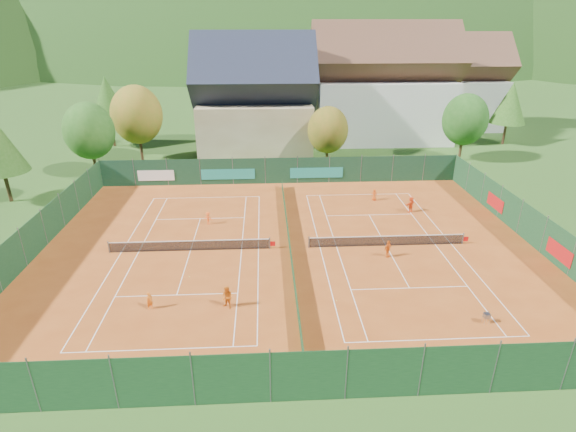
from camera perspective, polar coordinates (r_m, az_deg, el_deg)
The scene contains 31 objects.
ground at distance 36.69m, azimuth 0.17°, elevation -4.14°, with size 600.00×600.00×0.00m, color #254B17.
clay_pad at distance 36.68m, azimuth 0.17°, elevation -4.11°, with size 40.00×32.00×0.01m, color #A04617.
court_markings_left at distance 37.14m, azimuth -12.29°, elevation -4.31°, with size 11.03×23.83×0.00m.
court_markings_right at distance 37.93m, azimuth 12.35°, elevation -3.70°, with size 11.03×23.83×0.00m.
tennis_net_left at distance 36.89m, azimuth -12.11°, elevation -3.63°, with size 13.30×0.10×1.02m.
tennis_net_right at distance 37.75m, azimuth 12.64°, elevation -3.02°, with size 13.30×0.10×1.02m.
court_divider at distance 36.45m, azimuth 0.17°, elevation -3.42°, with size 0.03×28.80×1.00m.
fence_north at distance 50.89m, azimuth -1.37°, elevation 5.73°, with size 40.00×0.10×3.00m.
fence_south at distance 22.68m, azimuth 2.62°, elevation -19.67°, with size 40.00×0.04×3.00m.
fence_west at distance 40.27m, azimuth -29.58°, elevation -2.40°, with size 0.04×32.00×3.00m.
fence_east at distance 42.13m, azimuth 28.46°, elevation -1.11°, with size 0.09×32.00×3.00m.
chalet at distance 63.31m, azimuth -4.21°, elevation 14.02°, with size 16.20×12.00×16.00m.
hotel_block_a at distance 71.39m, azimuth 11.85°, elevation 15.30°, with size 21.60×11.00×17.25m.
hotel_block_b at distance 83.47m, azimuth 20.08°, elevation 15.02°, with size 17.28×10.00×15.50m.
tree_west_front at distance 57.36m, azimuth -23.95°, elevation 9.85°, with size 5.72×5.72×8.69m.
tree_west_mid at distance 61.61m, azimuth -18.66°, elevation 12.09°, with size 6.44×6.44×9.78m.
tree_west_back at distance 70.78m, azimuth -21.93°, elevation 13.55°, with size 5.60×5.60×10.00m.
tree_center at distance 56.36m, azimuth 5.09°, elevation 10.83°, with size 5.01×5.01×7.60m.
tree_east_front at distance 63.16m, azimuth 21.57°, elevation 11.32°, with size 5.72×5.72×8.69m.
tree_east_mid at distance 74.56m, azimuth 26.39°, elevation 12.72°, with size 5.04×5.04×9.00m.
tree_east_back at distance 78.29m, azimuth 18.41°, elevation 14.85°, with size 7.15×7.15×10.86m.
mountain_backdrop at distance 273.58m, azimuth 3.41°, elevation 11.54°, with size 820.00×530.00×242.00m.
ball_hopper at distance 30.48m, azimuth 23.92°, elevation -11.48°, with size 0.34×0.34×0.80m.
loose_ball_0 at distance 33.52m, azimuth -12.43°, elevation -7.53°, with size 0.07×0.07×0.07m, color #CCD833.
loose_ball_1 at distance 30.38m, azimuth 6.19°, elevation -10.62°, with size 0.07×0.07×0.07m, color #CCD833.
player_left_near at distance 30.49m, azimuth -17.17°, elevation -10.24°, with size 0.44×0.29×1.21m, color orange.
player_left_mid at distance 29.41m, azimuth -7.72°, elevation -10.21°, with size 0.76×0.59×1.57m, color #D56412.
player_left_far at distance 41.33m, azimuth -10.10°, elevation -0.27°, with size 0.77×0.44×1.19m, color #FE5816.
player_right_near at distance 35.91m, azimuth 12.57°, elevation -4.09°, with size 0.83×0.35×1.42m, color orange.
player_right_far_a at distance 47.03m, azimuth 10.89°, elevation 2.67°, with size 0.60×0.39×1.22m, color #CB4C12.
player_right_far_b at distance 44.87m, azimuth 15.32°, elevation 1.43°, with size 1.44×0.46×1.55m, color #F34B15.
Camera 1 is at (-1.87, -32.44, 17.02)m, focal length 28.00 mm.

